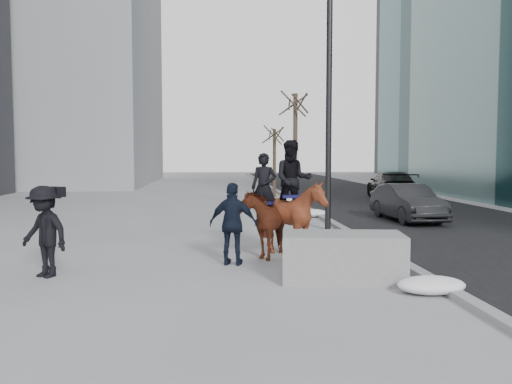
{
  "coord_description": "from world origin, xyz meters",
  "views": [
    {
      "loc": [
        -0.96,
        -10.95,
        2.35
      ],
      "look_at": [
        0.0,
        1.2,
        1.5
      ],
      "focal_mm": 38.0,
      "sensor_mm": 36.0,
      "label": 1
    }
  ],
  "objects": [
    {
      "name": "tree_near",
      "position": [
        2.4,
        11.13,
        2.68
      ],
      "size": [
        1.2,
        1.2,
        5.36
      ],
      "primitive_type": null,
      "color": "#32261D",
      "rests_on": "ground"
    },
    {
      "name": "car_near",
      "position": [
        5.86,
        7.56,
        0.65
      ],
      "size": [
        1.61,
        4.02,
        1.3
      ],
      "primitive_type": "imported",
      "rotation": [
        0.0,
        0.0,
        0.06
      ],
      "color": "black",
      "rests_on": "ground"
    },
    {
      "name": "car_far",
      "position": [
        8.34,
        16.69,
        0.73
      ],
      "size": [
        2.81,
        5.3,
        1.46
      ],
      "primitive_type": "imported",
      "rotation": [
        0.0,
        0.0,
        2.99
      ],
      "color": "black",
      "rests_on": "ground"
    },
    {
      "name": "camera_crew",
      "position": [
        -4.18,
        -0.41,
        0.89
      ],
      "size": [
        1.3,
        1.18,
        1.75
      ],
      "color": "black",
      "rests_on": "ground"
    },
    {
      "name": "tree_far",
      "position": [
        2.4,
        18.74,
        2.08
      ],
      "size": [
        1.2,
        1.2,
        4.16
      ],
      "primitive_type": null,
      "color": "#342B1E",
      "rests_on": "ground"
    },
    {
      "name": "mounted_left",
      "position": [
        0.21,
        1.46,
        0.89
      ],
      "size": [
        1.39,
        2.02,
        2.39
      ],
      "color": "#4C1A0F",
      "rests_on": "ground"
    },
    {
      "name": "curb",
      "position": [
        3.0,
        10.0,
        0.06
      ],
      "size": [
        0.25,
        90.0,
        0.12
      ],
      "primitive_type": "cube",
      "color": "gray",
      "rests_on": "ground"
    },
    {
      "name": "feeder",
      "position": [
        -0.55,
        0.44,
        0.88
      ],
      "size": [
        1.1,
        0.98,
        1.75
      ],
      "color": "black",
      "rests_on": "ground"
    },
    {
      "name": "planter",
      "position": [
        1.43,
        -1.17,
        0.44
      ],
      "size": [
        2.35,
        1.39,
        0.89
      ],
      "primitive_type": "cube",
      "rotation": [
        0.0,
        0.0,
        -0.13
      ],
      "color": "gray",
      "rests_on": "ground"
    },
    {
      "name": "snow_piles",
      "position": [
        2.7,
        5.88,
        0.15
      ],
      "size": [
        1.28,
        17.12,
        0.32
      ],
      "color": "white",
      "rests_on": "ground"
    },
    {
      "name": "lamppost",
      "position": [
        2.6,
        5.47,
        4.99
      ],
      "size": [
        0.25,
        1.86,
        9.09
      ],
      "color": "black",
      "rests_on": "ground"
    },
    {
      "name": "mounted_right",
      "position": [
        0.88,
        1.36,
        1.08
      ],
      "size": [
        1.54,
        1.7,
        2.68
      ],
      "color": "#502410",
      "rests_on": "ground"
    },
    {
      "name": "road",
      "position": [
        7.0,
        10.0,
        0.01
      ],
      "size": [
        8.0,
        90.0,
        0.01
      ],
      "primitive_type": "cube",
      "color": "black",
      "rests_on": "ground"
    },
    {
      "name": "ground",
      "position": [
        0.0,
        0.0,
        0.0
      ],
      "size": [
        120.0,
        120.0,
        0.0
      ],
      "primitive_type": "plane",
      "color": "gray",
      "rests_on": "ground"
    }
  ]
}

